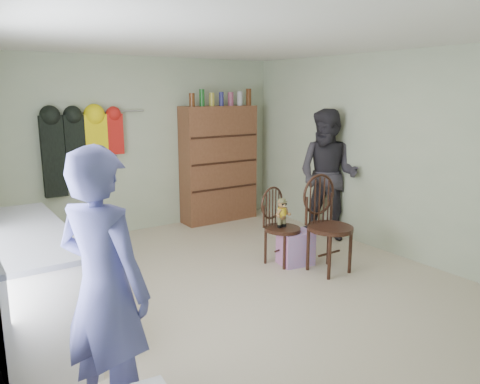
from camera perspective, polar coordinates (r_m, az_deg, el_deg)
ground_plane at (r=5.06m, az=-1.12°, el=-11.31°), size 5.00×5.00×0.00m
room_walls at (r=5.12m, az=-4.43°, el=7.22°), size 5.00×5.00×5.00m
counter at (r=4.24m, az=-24.30°, el=-10.33°), size 0.64×1.86×0.94m
chair_front at (r=5.55m, az=4.83°, el=-3.50°), size 0.49×0.49×0.92m
chair_far at (r=5.37m, az=10.47°, el=-3.39°), size 0.50×0.50×1.11m
striped_bag at (r=5.62m, az=6.79°, el=-6.78°), size 0.42×0.35×0.40m
person_left at (r=2.94m, az=-16.24°, el=-11.40°), size 0.68×0.76×1.74m
person_right at (r=6.51m, az=10.66°, el=2.04°), size 0.96×1.06×1.79m
dresser at (r=7.34m, az=-2.62°, el=3.51°), size 1.20×0.39×2.06m
coat_rack at (r=6.56m, az=-18.83°, el=4.81°), size 1.42×0.12×1.09m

